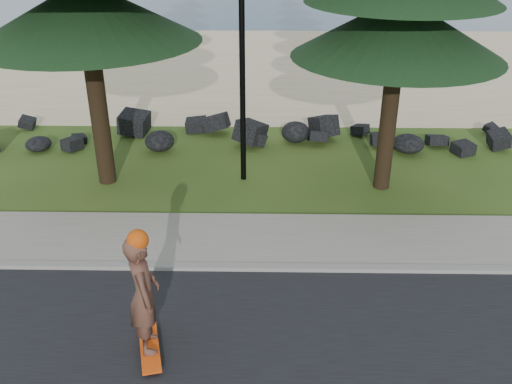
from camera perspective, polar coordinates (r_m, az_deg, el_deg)
ground at (r=12.05m, az=-1.81°, el=-5.30°), size 160.00×160.00×0.00m
kerb at (r=11.28m, az=-2.03°, el=-7.54°), size 160.00×0.20×0.10m
sidewalk at (r=12.20m, az=-1.77°, el=-4.64°), size 160.00×2.00×0.08m
beach_sand at (r=25.49m, az=-0.30°, el=12.50°), size 160.00×15.00×0.01m
seawall_boulders at (r=17.04m, az=-0.96°, el=4.87°), size 60.00×2.40×1.10m
lamp_post at (r=13.57m, az=-1.44°, el=17.27°), size 0.25×0.14×8.14m
skateboarder at (r=8.95m, az=-11.16°, el=-10.07°), size 0.65×1.25×2.25m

